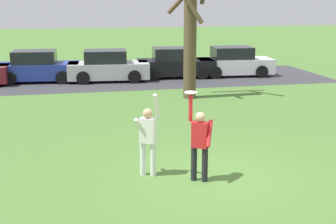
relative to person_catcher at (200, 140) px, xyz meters
name	(u,v)px	position (x,y,z in m)	size (l,w,h in m)	color
ground_plane	(212,178)	(0.36, 0.12, -0.98)	(120.00, 120.00, 0.00)	#4C7533
person_catcher	(200,140)	(0.00, 0.00, 0.00)	(0.58, 0.52, 2.08)	black
person_defender	(148,136)	(-1.11, 0.61, 0.00)	(0.65, 0.61, 2.04)	silver
frisbee_disc	(191,92)	(-0.20, 0.11, 1.11)	(0.29, 0.29, 0.02)	white
parked_car_blue	(37,67)	(-4.38, 14.86, -0.25)	(4.22, 2.28, 1.59)	#233893
parked_car_silver	(108,67)	(-0.85, 14.32, -0.25)	(4.22, 2.28, 1.59)	#BCBCC1
parked_car_black	(175,64)	(2.81, 14.78, -0.25)	(4.22, 2.28, 1.59)	black
parked_car_white	(234,63)	(6.07, 14.59, -0.25)	(4.22, 2.28, 1.59)	white
parking_strip	(108,80)	(-0.82, 14.56, -0.98)	(23.39, 6.40, 0.01)	#38383D
bare_tree_tall	(191,28)	(2.22, 9.32, 1.96)	(1.76, 1.77, 5.75)	brown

